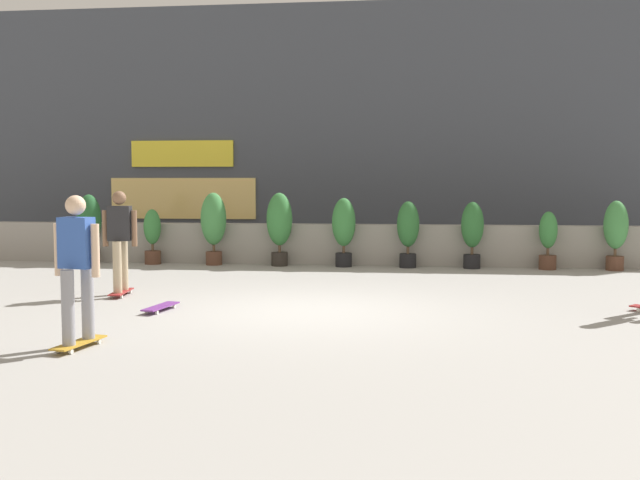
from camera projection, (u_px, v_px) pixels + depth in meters
ground_plane at (308, 311)px, 10.51m from camera, size 48.00×48.00×0.00m
planter_wall at (344, 244)px, 16.42m from camera, size 18.00×0.40×0.90m
building_backdrop at (356, 131)px, 20.16m from camera, size 20.00×2.08×6.50m
potted_plant_0 at (89, 223)px, 16.62m from camera, size 0.54×0.54×1.56m
potted_plant_1 at (152, 235)px, 16.46m from camera, size 0.38×0.38×1.23m
potted_plant_2 at (214, 223)px, 16.27m from camera, size 0.57×0.57×1.61m
potted_plant_3 at (279, 223)px, 16.10m from camera, size 0.57×0.57×1.61m
potted_plant_4 at (344, 227)px, 15.93m from camera, size 0.51×0.51×1.50m
potted_plant_5 at (408, 230)px, 15.77m from camera, size 0.48×0.48×1.43m
potted_plant_6 at (472, 230)px, 15.61m from camera, size 0.48×0.48×1.42m
potted_plant_7 at (548, 238)px, 15.44m from camera, size 0.38×0.38×1.22m
potted_plant_8 at (616, 230)px, 15.27m from camera, size 0.49×0.49×1.46m
skater_by_wall_left at (120, 238)px, 11.83m from camera, size 0.56×0.82×1.70m
skater_foreground at (77, 264)px, 8.06m from camera, size 0.55×0.82×1.70m
skateboard_near_camera at (161, 307)px, 10.50m from camera, size 0.33×0.82×0.08m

